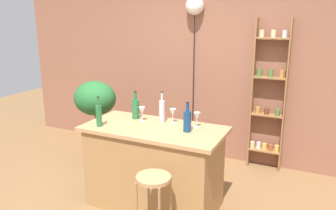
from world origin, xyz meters
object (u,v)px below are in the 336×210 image
object	(u,v)px
bottle_soda_blue	(162,111)
bottle_olive_oil	(187,120)
bottle_spirits_clear	(136,108)
bottle_sauce_amber	(99,115)
spice_shelf	(269,97)
bar_stool	(154,194)
wine_glass_center	(142,111)
wine_glass_left	(173,113)
potted_plant	(95,103)
pendant_globe_light	(195,7)
wine_glass_right	(197,117)
plant_stool	(98,151)

from	to	relation	value
bottle_soda_blue	bottle_olive_oil	distance (m)	0.42
bottle_spirits_clear	bottle_sauce_amber	bearing A→B (deg)	-117.68
spice_shelf	bottle_sauce_amber	distance (m)	2.29
bar_stool	bottle_spirits_clear	size ratio (longest dim) A/B	2.10
wine_glass_center	wine_glass_left	bearing A→B (deg)	12.42
potted_plant	bottle_sauce_amber	size ratio (longest dim) A/B	2.56
potted_plant	wine_glass_center	bearing A→B (deg)	-25.67
wine_glass_center	pendant_globe_light	size ratio (longest dim) A/B	0.07
potted_plant	bottle_olive_oil	size ratio (longest dim) A/B	2.68
spice_shelf	bottle_olive_oil	xyz separation A→B (m)	(-0.57, -1.49, 0.02)
bar_stool	spice_shelf	xyz separation A→B (m)	(0.65, 2.11, 0.52)
spice_shelf	pendant_globe_light	size ratio (longest dim) A/B	0.88
bottle_spirits_clear	wine_glass_right	size ratio (longest dim) A/B	1.99
bottle_soda_blue	bottle_spirits_clear	bearing A→B (deg)	-178.30
bottle_olive_oil	wine_glass_right	distance (m)	0.18
potted_plant	wine_glass_left	size ratio (longest dim) A/B	5.14
bottle_spirits_clear	pendant_globe_light	bearing A→B (deg)	81.93
plant_stool	bottle_sauce_amber	xyz separation A→B (m)	(0.69, -0.85, 0.86)
bar_stool	potted_plant	size ratio (longest dim) A/B	0.81
bottle_sauce_amber	wine_glass_right	xyz separation A→B (m)	(0.96, 0.41, -0.01)
wine_glass_left	wine_glass_right	xyz separation A→B (m)	(0.29, -0.02, 0.00)
potted_plant	bottle_sauce_amber	distance (m)	1.10
bar_stool	bottle_spirits_clear	xyz separation A→B (m)	(-0.64, 0.79, 0.54)
wine_glass_center	plant_stool	bearing A→B (deg)	154.33
wine_glass_right	spice_shelf	bearing A→B (deg)	67.93
wine_glass_right	pendant_globe_light	world-z (taller)	pendant_globe_light
bottle_spirits_clear	pendant_globe_light	size ratio (longest dim) A/B	0.14
bottle_spirits_clear	wine_glass_center	bearing A→B (deg)	-24.13
wine_glass_left	potted_plant	bearing A→B (deg)	163.13
potted_plant	bottle_soda_blue	size ratio (longest dim) A/B	2.40
bottle_soda_blue	bottle_sauce_amber	world-z (taller)	bottle_soda_blue
spice_shelf	potted_plant	size ratio (longest dim) A/B	2.44
bar_stool	bottle_soda_blue	xyz separation A→B (m)	(-0.30, 0.80, 0.55)
plant_stool	wine_glass_center	distance (m)	1.42
bottle_sauce_amber	wine_glass_right	size ratio (longest dim) A/B	2.01
bottle_sauce_amber	wine_glass_center	distance (m)	0.49
bottle_soda_blue	potted_plant	bearing A→B (deg)	160.90
spice_shelf	bottle_spirits_clear	size ratio (longest dim) A/B	6.30
potted_plant	wine_glass_right	size ratio (longest dim) A/B	5.14
bar_stool	wine_glass_left	distance (m)	0.99
bar_stool	wine_glass_center	xyz separation A→B (m)	(-0.52, 0.74, 0.53)
potted_plant	pendant_globe_light	size ratio (longest dim) A/B	0.36
wine_glass_right	pendant_globe_light	bearing A→B (deg)	112.49
bottle_olive_oil	wine_glass_center	xyz separation A→B (m)	(-0.60, 0.12, -0.00)
bar_stool	pendant_globe_light	xyz separation A→B (m)	(-0.45, 2.14, 1.68)
wine_glass_left	pendant_globe_light	bearing A→B (deg)	101.38
plant_stool	pendant_globe_light	world-z (taller)	pendant_globe_light
bottle_spirits_clear	wine_glass_left	world-z (taller)	bottle_spirits_clear
bar_stool	bottle_olive_oil	size ratio (longest dim) A/B	2.18
bottle_sauce_amber	wine_glass_center	xyz separation A→B (m)	(0.33, 0.36, -0.01)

